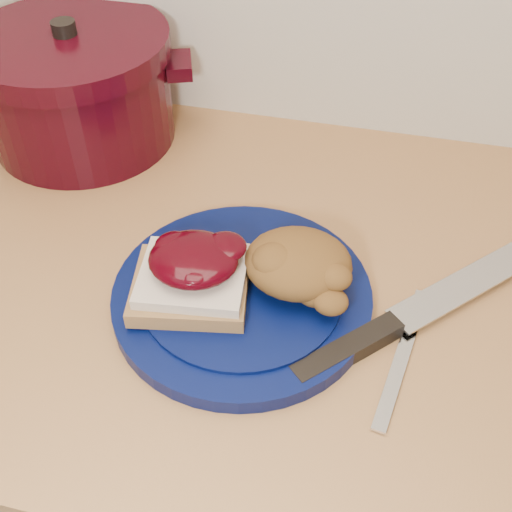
% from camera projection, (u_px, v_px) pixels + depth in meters
% --- Properties ---
extents(base_cabinet, '(4.00, 0.60, 0.86)m').
position_uv_depth(base_cabinet, '(218.00, 465.00, 1.04)').
color(base_cabinet, beige).
rests_on(base_cabinet, floor).
extents(plate, '(0.28, 0.28, 0.02)m').
position_uv_depth(plate, '(242.00, 296.00, 0.66)').
color(plate, '#040C3A').
rests_on(plate, wood_countertop).
extents(sandwich, '(0.13, 0.12, 0.06)m').
position_uv_depth(sandwich, '(192.00, 274.00, 0.63)').
color(sandwich, olive).
rests_on(sandwich, plate).
extents(stuffing_mound, '(0.11, 0.10, 0.05)m').
position_uv_depth(stuffing_mound, '(298.00, 263.00, 0.63)').
color(stuffing_mound, brown).
rests_on(stuffing_mound, plate).
extents(chef_knife, '(0.25, 0.25, 0.02)m').
position_uv_depth(chef_knife, '(383.00, 331.00, 0.62)').
color(chef_knife, black).
rests_on(chef_knife, wood_countertop).
extents(butter_knife, '(0.04, 0.18, 0.00)m').
position_uv_depth(butter_knife, '(402.00, 355.00, 0.61)').
color(butter_knife, silver).
rests_on(butter_knife, wood_countertop).
extents(dutch_oven, '(0.32, 0.32, 0.16)m').
position_uv_depth(dutch_oven, '(77.00, 87.00, 0.82)').
color(dutch_oven, black).
rests_on(dutch_oven, wood_countertop).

